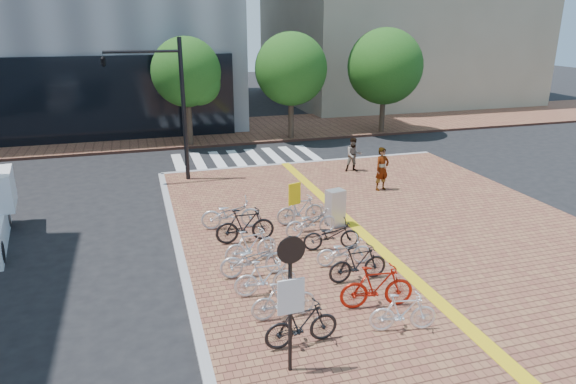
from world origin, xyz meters
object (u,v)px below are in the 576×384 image
object	(u,v)px
bike_8	(377,287)
pedestrian_a	(382,169)
bike_13	(300,210)
bike_10	(344,251)
bike_1	(284,300)
bike_7	(403,312)
notice_sign	(291,289)
yellow_sign	(295,198)
bike_2	(265,277)
utility_box	(335,208)
pedestrian_b	(354,155)
bike_4	(251,245)
bike_3	(254,259)
bike_9	(358,263)
bike_0	(302,324)
bike_6	(231,214)
bike_11	(331,235)
bike_5	(245,225)
traffic_light_pole	(148,85)
bike_12	(311,222)

from	to	relation	value
bike_8	pedestrian_a	size ratio (longest dim) A/B	1.03
pedestrian_a	bike_13	bearing A→B (deg)	-163.68
bike_8	bike_10	distance (m)	2.37
bike_1	bike_7	distance (m)	2.76
pedestrian_a	notice_sign	size ratio (longest dim) A/B	0.61
bike_10	bike_1	bearing A→B (deg)	135.19
bike_10	yellow_sign	size ratio (longest dim) A/B	0.96
bike_2	bike_7	xyz separation A→B (m)	(2.59, -2.47, -0.02)
bike_2	utility_box	world-z (taller)	utility_box
bike_7	utility_box	distance (m)	6.38
pedestrian_b	notice_sign	distance (m)	14.83
bike_2	bike_4	bearing A→B (deg)	-0.38
bike_10	pedestrian_b	world-z (taller)	pedestrian_b
bike_1	bike_3	size ratio (longest dim) A/B	0.84
bike_2	bike_10	xyz separation A→B (m)	(2.59, 1.00, -0.06)
bike_7	utility_box	world-z (taller)	utility_box
bike_8	utility_box	distance (m)	5.31
bike_2	bike_9	size ratio (longest dim) A/B	0.97
bike_0	bike_13	world-z (taller)	bike_13
bike_6	bike_7	size ratio (longest dim) A/B	1.29
bike_11	bike_9	bearing A→B (deg)	-174.91
bike_5	traffic_light_pole	bearing A→B (deg)	18.41
bike_0	bike_6	size ratio (longest dim) A/B	0.84
bike_9	bike_1	bearing A→B (deg)	114.18
traffic_light_pole	bike_5	bearing A→B (deg)	-72.21
utility_box	pedestrian_a	bearing A→B (deg)	43.28
bike_8	traffic_light_pole	distance (m)	13.60
bike_9	bike_10	distance (m)	0.98
bike_7	traffic_light_pole	bearing A→B (deg)	31.43
bike_2	bike_10	bearing A→B (deg)	-67.05
bike_7	notice_sign	distance (m)	3.26
utility_box	bike_11	bearing A→B (deg)	-115.08
bike_5	pedestrian_b	world-z (taller)	pedestrian_b
bike_3	pedestrian_b	xyz separation A→B (m)	(6.83, 8.78, 0.29)
bike_7	bike_12	world-z (taller)	bike_12
bike_2	pedestrian_b	xyz separation A→B (m)	(6.78, 9.88, 0.30)
bike_5	bike_10	distance (m)	3.39
bike_9	pedestrian_b	size ratio (longest dim) A/B	1.07
bike_5	pedestrian_a	distance (m)	7.49
bike_5	yellow_sign	distance (m)	1.91
bike_12	bike_5	bearing A→B (deg)	79.51
bike_6	bike_12	world-z (taller)	bike_6
bike_6	notice_sign	bearing A→B (deg)	-175.26
notice_sign	bike_7	bearing A→B (deg)	12.62
bike_4	pedestrian_b	size ratio (longest dim) A/B	1.04
bike_11	notice_sign	bearing A→B (deg)	157.32
bike_5	yellow_sign	bearing A→B (deg)	-77.72
bike_10	bike_8	bearing A→B (deg)	-179.47
bike_3	yellow_sign	size ratio (longest dim) A/B	1.11
bike_0	bike_13	size ratio (longest dim) A/B	0.99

